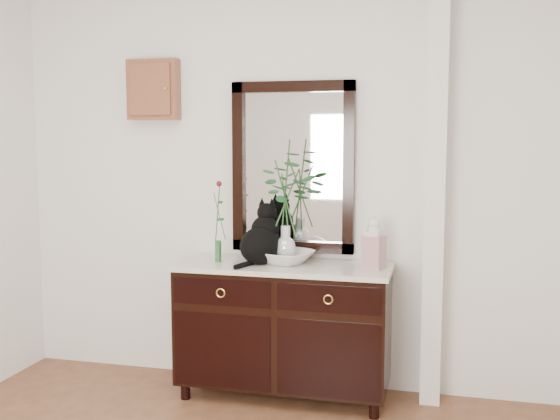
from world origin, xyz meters
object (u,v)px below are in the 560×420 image
(sideboard, at_px, (284,323))
(lotus_bowl, at_px, (285,257))
(cat, at_px, (261,233))
(ginger_jar, at_px, (374,242))

(sideboard, xyz_separation_m, lotus_bowl, (0.00, 0.03, 0.42))
(cat, bearing_deg, sideboard, 19.28)
(cat, xyz_separation_m, lotus_bowl, (0.15, 0.03, -0.15))
(lotus_bowl, distance_m, ginger_jar, 0.56)
(lotus_bowl, height_order, ginger_jar, ginger_jar)
(cat, bearing_deg, lotus_bowl, 28.78)
(cat, relative_size, ginger_jar, 1.21)
(cat, distance_m, lotus_bowl, 0.22)
(ginger_jar, bearing_deg, lotus_bowl, 178.21)
(sideboard, bearing_deg, lotus_bowl, 82.09)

